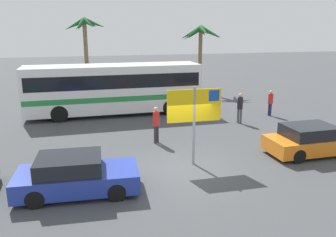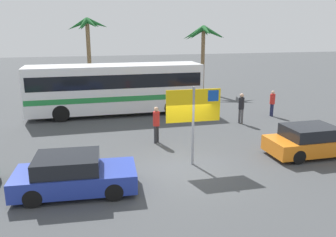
{
  "view_description": "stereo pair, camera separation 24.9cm",
  "coord_description": "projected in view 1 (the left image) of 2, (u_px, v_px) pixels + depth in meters",
  "views": [
    {
      "loc": [
        -3.87,
        -11.84,
        5.37
      ],
      "look_at": [
        0.16,
        3.09,
        1.3
      ],
      "focal_mm": 36.57,
      "sensor_mm": 36.0,
      "label": 1
    },
    {
      "loc": [
        -3.63,
        -11.9,
        5.37
      ],
      "look_at": [
        0.16,
        3.09,
        1.3
      ],
      "focal_mm": 36.57,
      "sensor_mm": 36.0,
      "label": 2
    }
  ],
  "objects": [
    {
      "name": "bus_front_coach",
      "position": [
        114.0,
        87.0,
        21.76
      ],
      "size": [
        10.93,
        2.55,
        3.17
      ],
      "color": "white",
      "rests_on": "ground"
    },
    {
      "name": "palm_tree_seaside",
      "position": [
        85.0,
        33.0,
        26.68
      ],
      "size": [
        3.21,
        3.12,
        6.22
      ],
      "color": "brown",
      "rests_on": "ground"
    },
    {
      "name": "car_blue",
      "position": [
        76.0,
        175.0,
        11.4
      ],
      "size": [
        4.13,
        2.1,
        1.32
      ],
      "rotation": [
        0.0,
        0.0,
        -0.07
      ],
      "color": "#23389E",
      "rests_on": "ground"
    },
    {
      "name": "pedestrian_crossing_lot",
      "position": [
        156.0,
        122.0,
        16.35
      ],
      "size": [
        0.32,
        0.32,
        1.79
      ],
      "rotation": [
        0.0,
        0.0,
        2.29
      ],
      "color": "#2D2D33",
      "rests_on": "ground"
    },
    {
      "name": "ground",
      "position": [
        185.0,
        170.0,
        13.4
      ],
      "size": [
        120.0,
        120.0,
        0.0
      ],
      "primitive_type": "plane",
      "color": "#424447"
    },
    {
      "name": "pedestrian_near_sign",
      "position": [
        240.0,
        106.0,
        19.82
      ],
      "size": [
        0.32,
        0.32,
        1.78
      ],
      "rotation": [
        0.0,
        0.0,
        0.55
      ],
      "color": "#4C4C51",
      "rests_on": "ground"
    },
    {
      "name": "pedestrian_by_bus",
      "position": [
        270.0,
        101.0,
        21.55
      ],
      "size": [
        0.32,
        0.32,
        1.63
      ],
      "rotation": [
        0.0,
        0.0,
        6.23
      ],
      "color": "#1E2347",
      "rests_on": "ground"
    },
    {
      "name": "palm_tree_inland",
      "position": [
        201.0,
        38.0,
        28.81
      ],
      "size": [
        3.7,
        3.74,
        5.65
      ],
      "color": "brown",
      "rests_on": "ground"
    },
    {
      "name": "ferry_sign",
      "position": [
        195.0,
        109.0,
        13.45
      ],
      "size": [
        2.2,
        0.12,
        3.2
      ],
      "rotation": [
        0.0,
        0.0,
        -0.03
      ],
      "color": "gray",
      "rests_on": "ground"
    },
    {
      "name": "car_orange",
      "position": [
        312.0,
        140.0,
        14.99
      ],
      "size": [
        4.1,
        1.8,
        1.32
      ],
      "rotation": [
        0.0,
        0.0,
        -0.0
      ],
      "color": "orange",
      "rests_on": "ground"
    }
  ]
}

